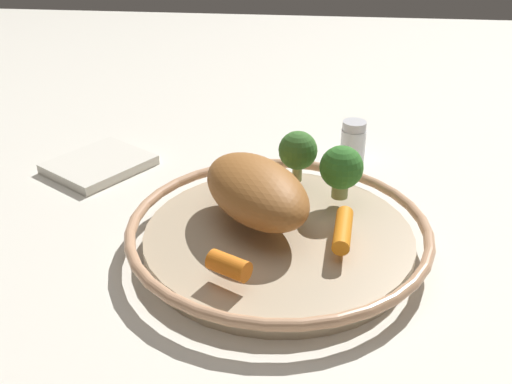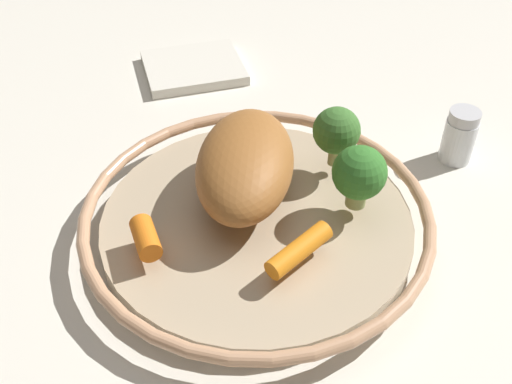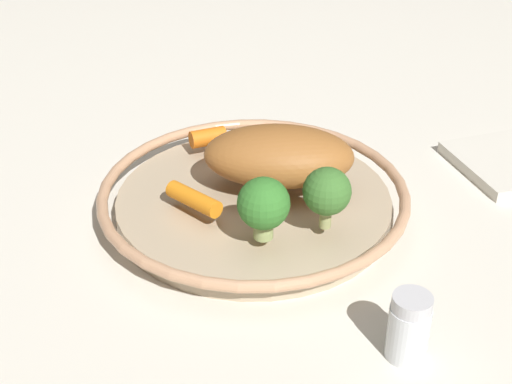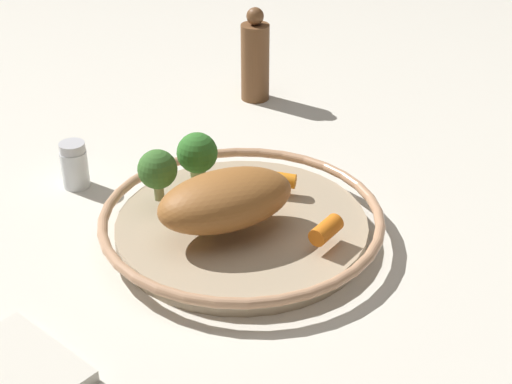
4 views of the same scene
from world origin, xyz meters
name	(u,v)px [view 1 (image 1 of 4)]	position (x,y,z in m)	size (l,w,h in m)	color
ground_plane	(278,249)	(0.00, 0.00, 0.00)	(2.49, 2.49, 0.00)	silver
serving_bowl	(278,235)	(0.00, 0.00, 0.02)	(0.35, 0.35, 0.04)	tan
roast_chicken_piece	(256,190)	(-0.01, -0.03, 0.07)	(0.17, 0.09, 0.06)	#9C5F2C
baby_carrot_center	(343,230)	(0.02, 0.07, 0.05)	(0.02, 0.02, 0.07)	orange
baby_carrot_left	(229,266)	(0.10, -0.04, 0.05)	(0.02, 0.02, 0.04)	orange
broccoli_floret_mid	(341,168)	(-0.07, 0.07, 0.07)	(0.05, 0.05, 0.07)	#98A966
broccoli_floret_small	(298,151)	(-0.11, 0.02, 0.08)	(0.05, 0.05, 0.07)	tan
salt_shaker	(353,143)	(-0.24, 0.09, 0.03)	(0.04, 0.04, 0.07)	silver
dish_towel	(99,164)	(-0.18, -0.28, 0.01)	(0.13, 0.11, 0.01)	silver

